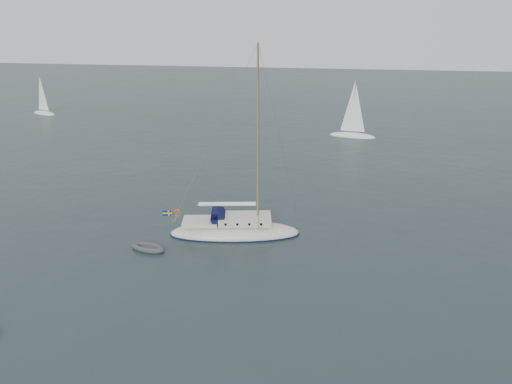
# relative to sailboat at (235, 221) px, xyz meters

# --- Properties ---
(ground) EXTENTS (300.00, 300.00, 0.00)m
(ground) POSITION_rel_sailboat_xyz_m (1.28, -2.78, -1.07)
(ground) COLOR black
(ground) RESTS_ON ground
(sailboat) EXTENTS (9.96, 2.98, 14.18)m
(sailboat) POSITION_rel_sailboat_xyz_m (0.00, 0.00, 0.00)
(sailboat) COLOR white
(sailboat) RESTS_ON ground
(dinghy) EXTENTS (2.59, 1.17, 0.37)m
(dinghy) POSITION_rel_sailboat_xyz_m (-5.21, -3.72, -0.91)
(dinghy) COLOR #49484D
(dinghy) RESTS_ON ground
(distant_yacht_a) EXTENTS (5.50, 2.93, 7.29)m
(distant_yacht_a) POSITION_rel_sailboat_xyz_m (-45.04, 43.75, 2.04)
(distant_yacht_a) COLOR white
(distant_yacht_a) RESTS_ON ground
(distant_yacht_c) EXTENTS (6.31, 3.36, 8.35)m
(distant_yacht_c) POSITION_rel_sailboat_xyz_m (7.50, 36.11, 2.50)
(distant_yacht_c) COLOR white
(distant_yacht_c) RESTS_ON ground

